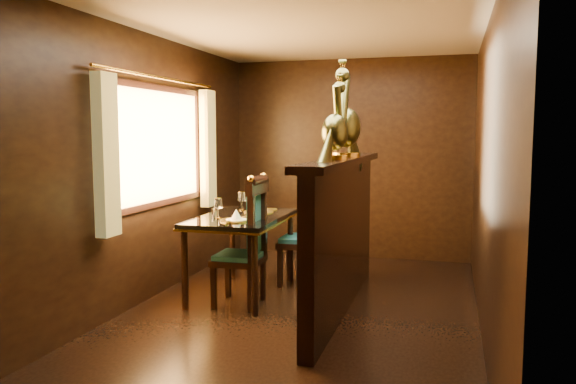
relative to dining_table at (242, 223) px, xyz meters
name	(u,v)px	position (x,y,z in m)	size (l,w,h in m)	color
ground	(298,316)	(0.70, -0.49, -0.71)	(5.00, 5.00, 0.00)	black
room_shell	(289,132)	(0.62, -0.47, 0.88)	(3.04, 5.04, 2.52)	black
partition	(342,231)	(1.02, -0.19, 0.01)	(0.26, 2.70, 1.36)	black
dining_table	(242,223)	(0.00, 0.00, 0.00)	(0.82, 1.33, 0.98)	black
chair_left	(250,237)	(0.20, -0.30, -0.07)	(0.44, 0.48, 1.21)	black
chair_right	(314,221)	(0.59, 0.51, -0.03)	(0.47, 0.52, 1.29)	black
peacock_left	(335,116)	(1.03, -0.55, 1.01)	(0.22, 0.59, 0.71)	#18482C
peacock_right	(346,110)	(1.03, -0.05, 1.07)	(0.26, 0.71, 0.84)	#18482C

